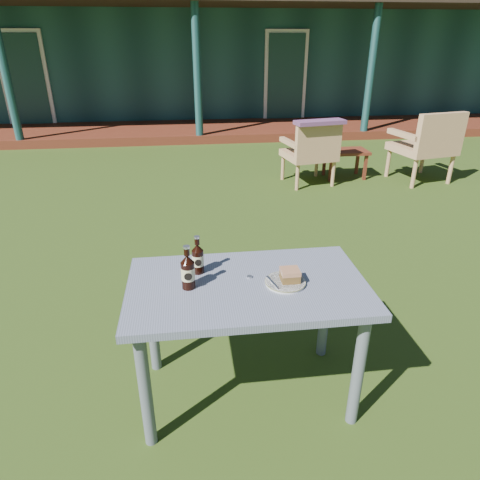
{
  "coord_description": "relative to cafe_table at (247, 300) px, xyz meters",
  "views": [
    {
      "loc": [
        -0.27,
        -3.42,
        1.83
      ],
      "look_at": [
        0.0,
        -1.3,
        0.82
      ],
      "focal_mm": 32.0,
      "sensor_mm": 36.0,
      "label": 1
    }
  ],
  "objects": [
    {
      "name": "cake_slice",
      "position": [
        0.21,
        -0.02,
        0.15
      ],
      "size": [
        0.09,
        0.09,
        0.06
      ],
      "color": "brown",
      "rests_on": "plate"
    },
    {
      "name": "armchair_left",
      "position": [
        1.39,
        3.67,
        -0.14
      ],
      "size": [
        0.72,
        0.69,
        0.85
      ],
      "color": "tan",
      "rests_on": "ground"
    },
    {
      "name": "cafe_table",
      "position": [
        0.0,
        0.0,
        0.0
      ],
      "size": [
        1.2,
        0.7,
        0.72
      ],
      "color": "slate",
      "rests_on": "ground"
    },
    {
      "name": "side_table",
      "position": [
        1.97,
        3.93,
        -0.28
      ],
      "size": [
        0.6,
        0.4,
        0.4
      ],
      "color": "#5D2516",
      "rests_on": "ground"
    },
    {
      "name": "fork",
      "position": [
        0.12,
        -0.03,
        0.12
      ],
      "size": [
        0.05,
        0.14,
        0.0
      ],
      "primitive_type": "cube",
      "rotation": [
        0.0,
        0.0,
        0.26
      ],
      "color": "silver",
      "rests_on": "plate"
    },
    {
      "name": "ground",
      "position": [
        0.0,
        1.6,
        -0.62
      ],
      "size": [
        80.0,
        80.0,
        0.0
      ],
      "primitive_type": "plane",
      "color": "#334916"
    },
    {
      "name": "pavilion",
      "position": [
        -0.0,
        10.99,
        0.99
      ],
      "size": [
        15.8,
        8.3,
        3.45
      ],
      "color": "#184040",
      "rests_on": "ground"
    },
    {
      "name": "armchair_right",
      "position": [
        2.98,
        3.59,
        -0.07
      ],
      "size": [
        0.84,
        0.8,
        0.97
      ],
      "color": "tan",
      "rests_on": "ground"
    },
    {
      "name": "plate",
      "position": [
        0.19,
        -0.02,
        0.11
      ],
      "size": [
        0.2,
        0.2,
        0.01
      ],
      "color": "silver",
      "rests_on": "cafe_table"
    },
    {
      "name": "bottle_cap",
      "position": [
        0.02,
        0.06,
        0.11
      ],
      "size": [
        0.03,
        0.03,
        0.01
      ],
      "primitive_type": "cylinder",
      "color": "silver",
      "rests_on": "cafe_table"
    },
    {
      "name": "cola_bottle_far",
      "position": [
        -0.29,
        -0.0,
        0.19
      ],
      "size": [
        0.07,
        0.07,
        0.23
      ],
      "color": "black",
      "rests_on": "cafe_table"
    },
    {
      "name": "floral_throw",
      "position": [
        1.42,
        3.5,
        0.25
      ],
      "size": [
        0.68,
        0.33,
        0.05
      ],
      "primitive_type": "cube",
      "rotation": [
        0.0,
        0.0,
        3.32
      ],
      "color": "#6B3D67",
      "rests_on": "armchair_left"
    },
    {
      "name": "cola_bottle_near",
      "position": [
        -0.24,
        0.14,
        0.18
      ],
      "size": [
        0.06,
        0.06,
        0.21
      ],
      "color": "black",
      "rests_on": "cafe_table"
    }
  ]
}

